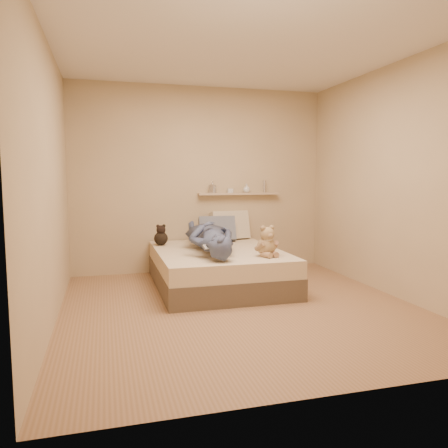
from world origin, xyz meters
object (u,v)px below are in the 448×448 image
object	(u,v)px
person	(210,236)
dark_plush	(161,236)
bed	(218,268)
game_console	(210,247)
teddy_bear	(267,243)
pillow_cream	(230,226)
wall_shelf	(239,194)
pillow_grey	(217,229)

from	to	relation	value
person	dark_plush	bearing A→B (deg)	-46.19
bed	game_console	bearing A→B (deg)	-112.90
dark_plush	person	bearing A→B (deg)	-50.71
bed	person	bearing A→B (deg)	-148.58
bed	game_console	world-z (taller)	game_console
bed	game_console	distance (m)	0.72
teddy_bear	pillow_cream	bearing A→B (deg)	91.51
teddy_bear	dark_plush	world-z (taller)	teddy_bear
dark_plush	pillow_cream	world-z (taller)	pillow_cream
game_console	wall_shelf	xyz separation A→B (m)	(0.79, 1.48, 0.51)
wall_shelf	person	bearing A→B (deg)	-124.38
dark_plush	pillow_cream	bearing A→B (deg)	15.66
person	wall_shelf	distance (m)	1.28
bed	pillow_grey	bearing A→B (deg)	76.37
pillow_cream	wall_shelf	distance (m)	0.48
pillow_cream	pillow_grey	world-z (taller)	pillow_cream
pillow_grey	person	bearing A→B (deg)	-110.80
teddy_bear	pillow_cream	xyz separation A→B (m)	(-0.04, 1.39, 0.05)
pillow_cream	bed	bearing A→B (deg)	-115.15
person	pillow_grey	bearing A→B (deg)	-106.28
teddy_bear	dark_plush	bearing A→B (deg)	133.74
bed	teddy_bear	bearing A→B (deg)	-52.73
wall_shelf	pillow_cream	bearing A→B (deg)	-153.78
bed	pillow_cream	bearing A→B (deg)	64.85
dark_plush	person	world-z (taller)	person
pillow_cream	pillow_grey	size ratio (longest dim) A/B	1.10
pillow_grey	person	xyz separation A→B (m)	(-0.29, -0.77, 0.02)
game_console	person	distance (m)	0.51
bed	person	size ratio (longest dim) A/B	1.23
wall_shelf	teddy_bear	bearing A→B (deg)	-94.81
pillow_grey	person	size ratio (longest dim) A/B	0.32
game_console	teddy_bear	bearing A→B (deg)	0.93
game_console	pillow_grey	world-z (taller)	pillow_grey
wall_shelf	dark_plush	bearing A→B (deg)	-162.82
bed	wall_shelf	size ratio (longest dim) A/B	1.58
dark_plush	wall_shelf	size ratio (longest dim) A/B	0.23
dark_plush	person	size ratio (longest dim) A/B	0.18
game_console	wall_shelf	bearing A→B (deg)	61.87
bed	pillow_grey	xyz separation A→B (m)	(0.17, 0.69, 0.40)
pillow_grey	bed	bearing A→B (deg)	-103.63
pillow_cream	pillow_grey	bearing A→B (deg)	-147.80
bed	dark_plush	xyz separation A→B (m)	(-0.63, 0.54, 0.35)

